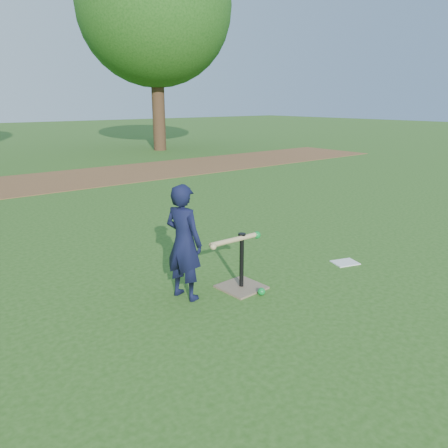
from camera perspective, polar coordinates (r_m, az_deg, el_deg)
ground at (r=4.83m, az=-2.60°, el=-7.91°), size 80.00×80.00×0.00m
dirt_strip at (r=11.55m, az=-25.09°, el=4.69°), size 24.00×3.00×0.01m
child at (r=4.35m, az=-5.28°, el=-2.40°), size 0.39×0.49×1.18m
wiffle_ball_ground at (r=4.59m, az=4.91°, el=-8.77°), size 0.08×0.08×0.08m
clipboard at (r=5.64m, az=15.53°, el=-4.88°), size 0.36×0.31×0.01m
batting_tee at (r=4.71m, az=2.29°, el=-7.12°), size 0.45×0.45×0.61m
swing_action at (r=4.47m, az=1.72°, el=-2.03°), size 0.68×0.10×0.08m
tree_right at (r=18.35m, az=-9.07°, el=26.18°), size 5.80×5.80×8.21m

